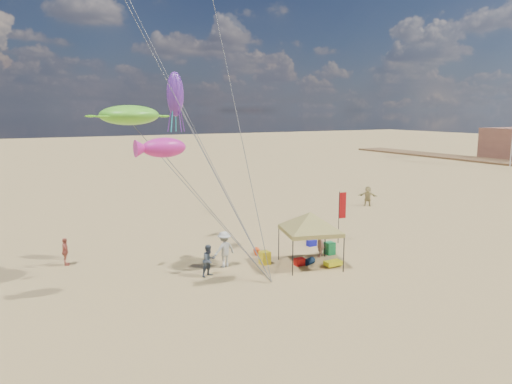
# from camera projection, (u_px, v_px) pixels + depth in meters

# --- Properties ---
(ground) EXTENTS (280.00, 280.00, 0.00)m
(ground) POSITION_uv_depth(u_px,v_px,m) (286.00, 284.00, 22.78)
(ground) COLOR tan
(ground) RESTS_ON ground
(canopy_tent) EXTENTS (5.24, 5.24, 3.36)m
(canopy_tent) POSITION_uv_depth(u_px,v_px,m) (311.00, 214.00, 25.10)
(canopy_tent) COLOR black
(canopy_tent) RESTS_ON ground
(feather_flag) EXTENTS (0.49, 0.10, 3.24)m
(feather_flag) POSITION_uv_depth(u_px,v_px,m) (341.00, 209.00, 29.63)
(feather_flag) COLOR black
(feather_flag) RESTS_ON ground
(cooler_red) EXTENTS (0.54, 0.38, 0.38)m
(cooler_red) POSITION_uv_depth(u_px,v_px,m) (300.00, 262.00, 25.58)
(cooler_red) COLOR red
(cooler_red) RESTS_ON ground
(cooler_blue) EXTENTS (0.54, 0.38, 0.38)m
(cooler_blue) POSITION_uv_depth(u_px,v_px,m) (312.00, 243.00, 29.26)
(cooler_blue) COLOR #1617B8
(cooler_blue) RESTS_ON ground
(bag_navy) EXTENTS (0.69, 0.54, 0.36)m
(bag_navy) POSITION_uv_depth(u_px,v_px,m) (309.00, 261.00, 25.71)
(bag_navy) COLOR #0C1E35
(bag_navy) RESTS_ON ground
(bag_orange) EXTENTS (0.54, 0.69, 0.36)m
(bag_orange) POSITION_uv_depth(u_px,v_px,m) (257.00, 251.00, 27.50)
(bag_orange) COLOR red
(bag_orange) RESTS_ON ground
(chair_green) EXTENTS (0.50, 0.50, 0.70)m
(chair_green) POSITION_uv_depth(u_px,v_px,m) (330.00, 248.00, 27.55)
(chair_green) COLOR #188541
(chair_green) RESTS_ON ground
(chair_yellow) EXTENTS (0.50, 0.50, 0.70)m
(chair_yellow) POSITION_uv_depth(u_px,v_px,m) (265.00, 258.00, 25.75)
(chair_yellow) COLOR yellow
(chair_yellow) RESTS_ON ground
(crate_grey) EXTENTS (0.34, 0.30, 0.28)m
(crate_grey) POSITION_uv_depth(u_px,v_px,m) (329.00, 263.00, 25.57)
(crate_grey) COLOR slate
(crate_grey) RESTS_ON ground
(beach_cart) EXTENTS (0.90, 0.50, 0.24)m
(beach_cart) POSITION_uv_depth(u_px,v_px,m) (333.00, 263.00, 25.36)
(beach_cart) COLOR #F6F51B
(beach_cart) RESTS_ON ground
(person_near_a) EXTENTS (0.80, 0.80, 1.86)m
(person_near_a) POSITION_uv_depth(u_px,v_px,m) (320.00, 241.00, 26.99)
(person_near_a) COLOR #A2705D
(person_near_a) RESTS_ON ground
(person_near_b) EXTENTS (0.95, 0.85, 1.61)m
(person_near_b) POSITION_uv_depth(u_px,v_px,m) (209.00, 261.00, 23.80)
(person_near_b) COLOR #3B4550
(person_near_b) RESTS_ON ground
(person_near_c) EXTENTS (1.36, 0.95, 1.92)m
(person_near_c) POSITION_uv_depth(u_px,v_px,m) (224.00, 249.00, 25.17)
(person_near_c) COLOR beige
(person_near_c) RESTS_ON ground
(person_far_a) EXTENTS (0.45, 0.91, 1.50)m
(person_far_a) POSITION_uv_depth(u_px,v_px,m) (65.00, 252.00, 25.49)
(person_far_a) COLOR #B55745
(person_far_a) RESTS_ON ground
(person_far_c) EXTENTS (1.52, 1.48, 1.73)m
(person_far_c) POSITION_uv_depth(u_px,v_px,m) (368.00, 196.00, 41.40)
(person_far_c) COLOR tan
(person_far_c) RESTS_ON ground
(turtle_kite) EXTENTS (3.01, 2.57, 0.90)m
(turtle_kite) POSITION_uv_depth(u_px,v_px,m) (129.00, 115.00, 21.76)
(turtle_kite) COLOR #61CD2C
(turtle_kite) RESTS_ON ground
(fish_kite) EXTENTS (1.98, 1.16, 0.84)m
(fish_kite) POSITION_uv_depth(u_px,v_px,m) (164.00, 148.00, 20.02)
(fish_kite) COLOR #CF2491
(fish_kite) RESTS_ON ground
(squid_kite) EXTENTS (1.02, 1.02, 2.27)m
(squid_kite) POSITION_uv_depth(u_px,v_px,m) (175.00, 94.00, 24.71)
(squid_kite) COLOR #6A2DA4
(squid_kite) RESTS_ON ground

